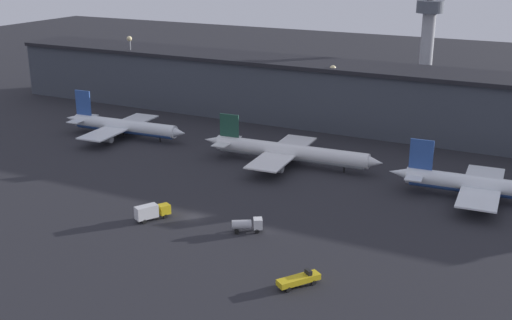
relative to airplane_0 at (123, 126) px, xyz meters
The scene contains 11 objects.
ground 64.65m from the airplane_0, 39.34° to the right, with size 600.00×600.00×0.00m, color #26262B.
terminal_building 64.48m from the airplane_0, 38.88° to the left, with size 235.54×20.52×19.70m.
airplane_0 is the anchor object (origin of this frame).
airplane_1 53.90m from the airplane_0, ahead, with size 49.12×31.43×11.75m.
airplane_2 103.57m from the airplane_0, ahead, with size 44.57×29.07×12.44m.
service_vehicle_0 63.02m from the airplane_0, 46.89° to the right, with size 5.38×7.50×3.40m.
service_vehicle_1 99.24m from the airplane_0, 35.23° to the right, with size 6.07×7.45×2.54m.
service_vehicle_2 76.26m from the airplane_0, 33.62° to the right, with size 6.18×4.80×2.79m.
lamp_post_0 41.46m from the airplane_0, 123.01° to the left, with size 1.80×1.80×24.50m.
lamp_post_1 63.13m from the airplane_0, 32.19° to the left, with size 1.80×1.80×20.43m.
control_tower 105.65m from the airplane_0, 47.10° to the left, with size 9.00×9.00×39.45m.
Camera 1 is at (67.56, -104.22, 54.12)m, focal length 45.00 mm.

